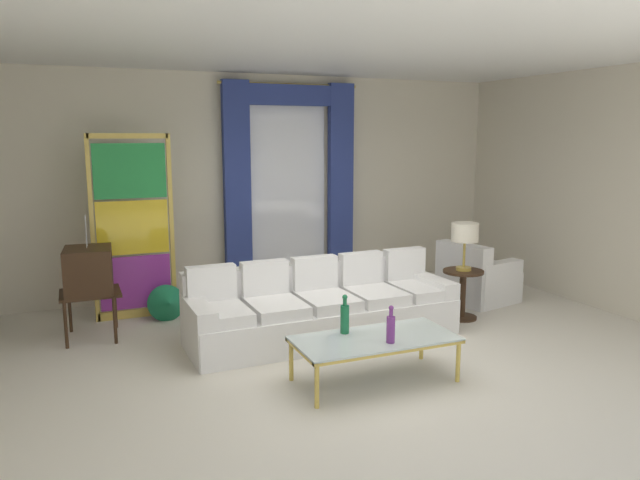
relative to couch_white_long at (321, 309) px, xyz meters
The scene contains 15 objects.
ground_plane 0.84m from the couch_white_long, 85.49° to the right, with size 16.00×16.00×0.00m, color silver.
wall_rear 2.57m from the couch_white_long, 88.46° to the left, with size 8.00×0.12×3.00m, color beige.
wall_right 3.91m from the couch_white_long, ahead, with size 0.12×7.00×3.00m, color beige.
ceiling_slab 2.71m from the couch_white_long, 18.45° to the left, with size 8.00×7.60×0.04m, color white.
curtained_window 2.59m from the couch_white_long, 78.62° to the left, with size 2.00×0.17×2.70m.
couch_white_long is the anchor object (origin of this frame).
coffee_table 1.31m from the couch_white_long, 91.25° to the right, with size 1.44×0.68×0.41m.
bottle_blue_decanter 1.51m from the couch_white_long, 88.81° to the right, with size 0.07×0.07×0.33m.
bottle_crystal_tall 1.16m from the couch_white_long, 101.66° to the right, with size 0.08×0.08×0.36m.
vintage_tv 2.52m from the couch_white_long, 158.41° to the left, with size 0.62×0.63×1.35m.
armchair_white 2.49m from the couch_white_long, 11.67° to the left, with size 0.97×0.95×0.80m.
stained_glass_divider 2.45m from the couch_white_long, 139.84° to the left, with size 0.95×0.05×2.20m.
peacock_figurine 1.87m from the couch_white_long, 141.85° to the left, with size 0.44×0.60×0.50m.
round_side_table 1.82m from the couch_white_long, ahead, with size 0.48×0.48×0.59m.
table_lamp_brass 1.95m from the couch_white_long, ahead, with size 0.32×0.32×0.57m.
Camera 1 is at (-2.50, -5.02, 2.17)m, focal length 33.57 mm.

